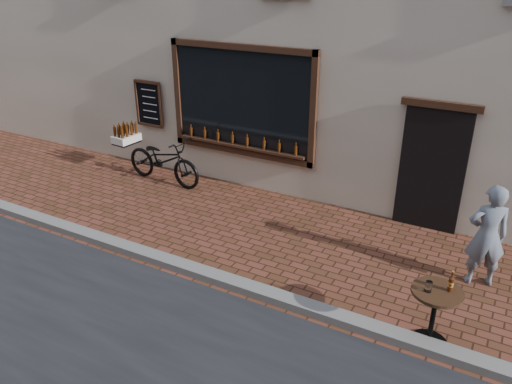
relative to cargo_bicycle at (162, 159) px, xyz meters
The scene contains 5 objects.
ground 4.55m from the cargo_bicycle, 38.47° to the right, with size 90.00×90.00×0.00m, color #4C2918.
kerb 4.42m from the cargo_bicycle, 36.43° to the right, with size 90.00×0.25×0.12m, color slate.
cargo_bicycle is the anchor object (origin of this frame).
bistro_table 6.63m from the cargo_bicycle, 21.77° to the right, with size 0.62×0.62×1.07m.
pedestrian 6.57m from the cargo_bicycle, ahead, with size 0.58×0.38×1.59m, color slate.
Camera 1 is at (3.09, -5.01, 4.36)m, focal length 35.00 mm.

